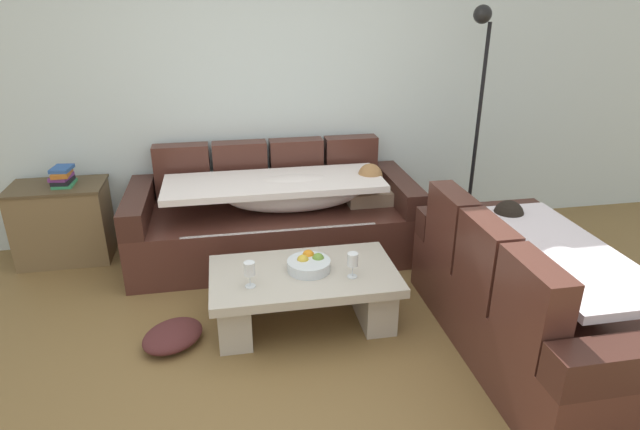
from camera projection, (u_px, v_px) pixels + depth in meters
The scene contains 12 objects.
ground_plane at pixel (303, 382), 3.01m from camera, with size 14.00×14.00×0.00m, color brown.
back_wall at pixel (262, 81), 4.43m from camera, with size 9.00×0.10×2.70m, color silver.
couch_along_wall at pixel (278, 217), 4.36m from camera, with size 2.28×0.92×0.88m.
couch_near_window at pixel (534, 301), 3.18m from camera, with size 0.92×1.79×0.88m.
coffee_table at pixel (304, 291), 3.47m from camera, with size 1.20×0.68×0.38m.
fruit_bowl at pixel (309, 264), 3.43m from camera, with size 0.28×0.28×0.10m.
wine_glass_near_left at pixel (250, 270), 3.20m from camera, with size 0.07×0.07×0.17m.
wine_glass_near_right at pixel (353, 261), 3.31m from camera, with size 0.07×0.07×0.17m.
side_cabinet at pixel (63, 222), 4.28m from camera, with size 0.72×0.44×0.64m.
book_stack_on_cabinet at pixel (62, 176), 4.14m from camera, with size 0.17×0.22×0.14m.
floor_lamp at pixel (476, 113), 4.38m from camera, with size 0.33×0.31×1.95m.
crumpled_garment at pixel (173, 336), 3.31m from camera, with size 0.40×0.32×0.12m, color #4C2323.
Camera 1 is at (-0.34, -2.38, 2.05)m, focal length 29.82 mm.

